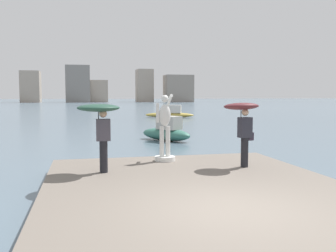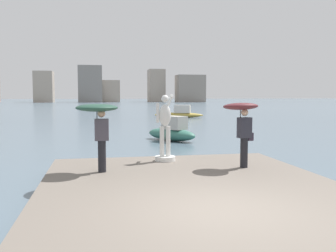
{
  "view_description": "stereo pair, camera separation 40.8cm",
  "coord_description": "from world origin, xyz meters",
  "px_view_note": "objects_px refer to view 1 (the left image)",
  "views": [
    {
      "loc": [
        -2.62,
        -6.55,
        2.54
      ],
      "look_at": [
        0.0,
        5.11,
        1.55
      ],
      "focal_mm": 40.37,
      "sensor_mm": 36.0,
      "label": 1
    },
    {
      "loc": [
        -2.22,
        -6.63,
        2.54
      ],
      "look_at": [
        0.0,
        5.11,
        1.55
      ],
      "focal_mm": 40.37,
      "sensor_mm": 36.0,
      "label": 2
    }
  ],
  "objects_px": {
    "boat_mid": "(170,113)",
    "statue_white_figure": "(165,133)",
    "onlooker_right": "(242,116)",
    "onlooker_left": "(100,117)",
    "boat_near": "(166,132)"
  },
  "relations": [
    {
      "from": "statue_white_figure",
      "to": "onlooker_right",
      "type": "height_order",
      "value": "statue_white_figure"
    },
    {
      "from": "onlooker_right",
      "to": "onlooker_left",
      "type": "bearing_deg",
      "value": 178.3
    },
    {
      "from": "boat_near",
      "to": "boat_mid",
      "type": "relative_size",
      "value": 0.62
    },
    {
      "from": "statue_white_figure",
      "to": "onlooker_right",
      "type": "xyz_separation_m",
      "value": [
        2.01,
        -1.54,
        0.6
      ]
    },
    {
      "from": "boat_near",
      "to": "onlooker_left",
      "type": "bearing_deg",
      "value": -112.28
    },
    {
      "from": "onlooker_left",
      "to": "onlooker_right",
      "type": "bearing_deg",
      "value": -1.7
    },
    {
      "from": "statue_white_figure",
      "to": "onlooker_left",
      "type": "height_order",
      "value": "statue_white_figure"
    },
    {
      "from": "onlooker_right",
      "to": "boat_mid",
      "type": "distance_m",
      "value": 31.1
    },
    {
      "from": "statue_white_figure",
      "to": "boat_mid",
      "type": "xyz_separation_m",
      "value": [
        6.94,
        29.13,
        -0.84
      ]
    },
    {
      "from": "boat_near",
      "to": "boat_mid",
      "type": "xyz_separation_m",
      "value": [
        5.02,
        20.67,
        -0.03
      ]
    },
    {
      "from": "boat_mid",
      "to": "statue_white_figure",
      "type": "bearing_deg",
      "value": -103.39
    },
    {
      "from": "statue_white_figure",
      "to": "onlooker_right",
      "type": "bearing_deg",
      "value": -37.49
    },
    {
      "from": "statue_white_figure",
      "to": "boat_near",
      "type": "relative_size",
      "value": 0.64
    },
    {
      "from": "onlooker_left",
      "to": "boat_mid",
      "type": "xyz_separation_m",
      "value": [
        9.06,
        30.55,
        -1.48
      ]
    },
    {
      "from": "statue_white_figure",
      "to": "onlooker_left",
      "type": "relative_size",
      "value": 1.15
    }
  ]
}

